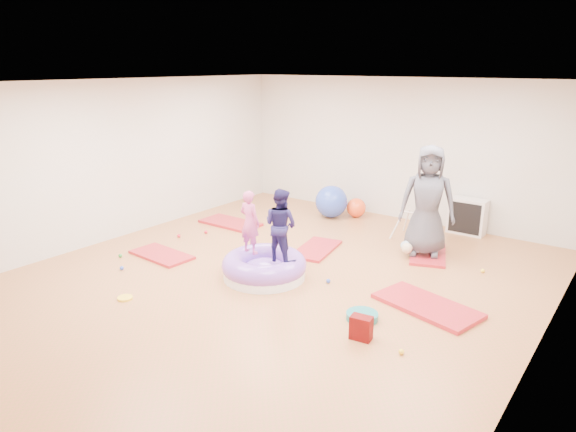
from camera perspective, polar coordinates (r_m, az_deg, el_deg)
The scene contains 19 objects.
room at distance 7.15m, azimuth -1.43°, elevation 3.29°, with size 7.01×8.01×2.81m.
gym_mat_front_left at distance 8.71m, azimuth -13.86°, elevation -4.21°, with size 1.08×0.54×0.05m, color #B8113B.
gym_mat_mid_left at distance 10.19m, azimuth -6.41°, elevation -0.76°, with size 1.20×0.60×0.05m, color #B8113B.
gym_mat_center_back at distance 8.73m, azimuth 3.16°, elevation -3.68°, with size 1.09×0.54×0.05m, color #B8113B.
gym_mat_right at distance 6.99m, azimuth 15.17°, elevation -9.59°, with size 1.34×0.67×0.06m, color #B8113B.
gym_mat_rear_right at distance 8.81m, azimuth 15.29°, elevation -4.08°, with size 1.10×0.55×0.05m, color #B8113B.
inflatable_cushion at distance 7.62m, azimuth -2.66°, elevation -5.72°, with size 1.25×1.25×0.40m.
child_pink at distance 7.58m, azimuth -4.28°, elevation -0.33°, with size 0.35×0.23×0.96m, color #C94D8C.
child_navy at distance 7.25m, azimuth -0.83°, elevation -0.64°, with size 0.52×0.40×1.06m, color #1C174A.
adult_caregiver at distance 8.49m, azimuth 15.25°, elevation 1.65°, with size 0.87×0.57×1.79m, color #454550.
infant at distance 8.64m, azimuth 13.45°, elevation -3.39°, with size 0.37×0.38×0.22m.
ball_pit_balls at distance 8.04m, azimuth -4.15°, elevation -5.46°, with size 5.02×3.24×0.06m.
exercise_ball_blue at distance 10.55m, azimuth 4.84°, elevation 1.61°, with size 0.66×0.66×0.66m, color blue.
exercise_ball_orange at distance 10.64m, azimuth 7.59°, elevation 0.92°, with size 0.39×0.39×0.39m, color #F84D1F.
infant_play_gym at distance 9.44m, azimuth 13.82°, elevation -0.58°, with size 0.65×0.62×0.50m.
cube_shelf at distance 10.05m, azimuth 19.29°, elevation -0.03°, with size 0.66×0.33×0.66m.
balance_disc at distance 6.52m, azimuth 8.23°, elevation -10.96°, with size 0.40×0.40×0.09m, color #1B7279.
backpack at distance 6.06m, azimuth 8.13°, elevation -12.20°, with size 0.25×0.15×0.28m, color #A5090A.
yellow_toy at distance 7.32m, azimuth -17.65°, elevation -8.68°, with size 0.20×0.20×0.03m, color yellow.
Camera 1 is at (4.27, -5.49, 3.04)m, focal length 32.00 mm.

